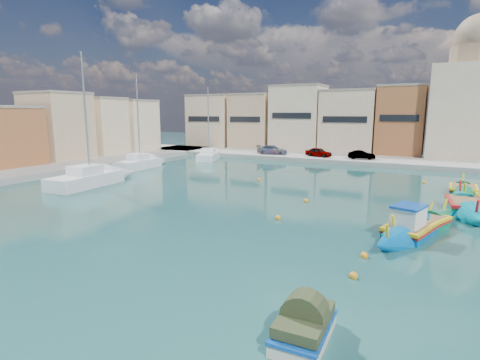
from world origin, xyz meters
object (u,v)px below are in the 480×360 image
Objects in this scene: church_block at (473,98)px; luzzu_turquoise_cabin at (410,230)px; yacht_north at (211,155)px; tender_near at (304,327)px; luzzu_green at (463,191)px; yacht_midnorth at (148,163)px; luzzu_cyan_mid at (466,207)px; yacht_mid at (103,177)px; luzzu_blue_south at (420,225)px.

church_block reaches higher than luzzu_turquoise_cabin.
tender_near is at bearing -53.90° from yacht_north.
tender_near is at bearing -101.35° from luzzu_green.
church_block reaches higher than yacht_midnorth.
church_block is 1.62× the size of yacht_midnorth.
yacht_midnorth reaches higher than luzzu_cyan_mid.
luzzu_green is at bearing 78.65° from tender_near.
luzzu_turquoise_cabin is at bearing -102.58° from luzzu_green.
yacht_mid is at bearing 148.85° from tender_near.
yacht_mid reaches higher than luzzu_cyan_mid.
yacht_midnorth is (-33.49, -0.03, 0.21)m from luzzu_green.
luzzu_blue_south reaches higher than tender_near.
yacht_midnorth is (-30.49, 13.44, 0.13)m from luzzu_turquoise_cabin.
luzzu_cyan_mid is at bearing -92.57° from church_block.
yacht_north reaches higher than luzzu_green.
luzzu_green is 32.81m from yacht_north.
luzzu_turquoise_cabin reaches higher than luzzu_cyan_mid.
luzzu_blue_south is (-3.89, -36.24, -8.15)m from church_block.
luzzu_blue_south is 0.67× the size of yacht_mid.
luzzu_blue_south is at bearing 79.41° from tender_near.
luzzu_cyan_mid is at bearing -10.45° from yacht_midnorth.
tender_near is (-6.37, -49.50, -8.01)m from church_block.
yacht_mid is (1.05, -20.60, 0.07)m from yacht_north.
luzzu_turquoise_cabin is 1.17× the size of luzzu_green.
luzzu_turquoise_cabin is 11.87m from tender_near.
yacht_north is (-28.07, 24.00, 0.09)m from luzzu_turquoise_cabin.
luzzu_turquoise_cabin reaches higher than tender_near.
church_block is 7.15× the size of tender_near.
luzzu_turquoise_cabin is 0.69× the size of yacht_mid.
yacht_mid reaches higher than luzzu_turquoise_cabin.
luzzu_turquoise_cabin reaches higher than luzzu_green.
yacht_north is 0.92× the size of yacht_midnorth.
church_block is 50.55m from tender_near.
church_block is 2.02× the size of luzzu_cyan_mid.
luzzu_green is 25.67m from tender_near.
church_block is 31.63m from luzzu_cyan_mid.
luzzu_turquoise_cabin is 0.93× the size of luzzu_cyan_mid.
yacht_midnorth reaches higher than luzzu_blue_south.
luzzu_turquoise_cabin is 36.93m from yacht_north.
luzzu_green is at bearing 18.53° from yacht_mid.
church_block is 25.70m from luzzu_green.
luzzu_turquoise_cabin is at bearing -40.53° from yacht_north.
yacht_midnorth reaches higher than luzzu_green.
yacht_midnorth is at bearing -145.01° from church_block.
luzzu_turquoise_cabin is 27.24m from yacht_mid.
yacht_mid is (-27.46, 1.84, 0.24)m from luzzu_blue_south.
yacht_midnorth is (-28.44, 25.13, 0.07)m from tender_near.
luzzu_blue_south is at bearing -21.01° from yacht_midnorth.
yacht_north is (-31.08, 10.53, 0.17)m from luzzu_green.
yacht_midnorth is at bearing -179.95° from luzzu_green.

